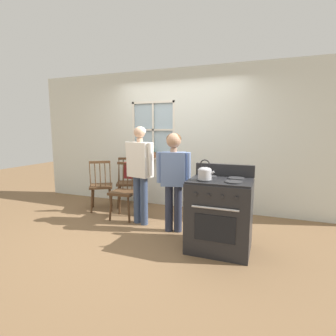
{
  "coord_description": "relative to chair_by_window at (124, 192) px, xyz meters",
  "views": [
    {
      "loc": [
        1.66,
        -3.5,
        1.56
      ],
      "look_at": [
        0.32,
        -0.03,
        1.0
      ],
      "focal_mm": 28.0,
      "sensor_mm": 36.0,
      "label": 1
    }
  ],
  "objects": [
    {
      "name": "person_teen_center",
      "position": [
        1.01,
        -0.25,
        0.46
      ],
      "size": [
        0.52,
        0.28,
        1.5
      ],
      "rotation": [
        0.0,
        0.0,
        0.22
      ],
      "color": "#2D3347",
      "rests_on": "ground_plane"
    },
    {
      "name": "person_elderly_left",
      "position": [
        0.39,
        -0.14,
        0.49
      ],
      "size": [
        0.56,
        0.31,
        1.59
      ],
      "rotation": [
        0.0,
        0.0,
        -0.26
      ],
      "color": "#384766",
      "rests_on": "ground_plane"
    },
    {
      "name": "kettle",
      "position": [
        1.59,
        -0.74,
        0.56
      ],
      "size": [
        0.21,
        0.17,
        0.25
      ],
      "color": "#B7B7BC",
      "rests_on": "stove"
    },
    {
      "name": "stove",
      "position": [
        1.77,
        -0.61,
        0.01
      ],
      "size": [
        0.78,
        0.68,
        1.08
      ],
      "color": "#232326",
      "rests_on": "ground_plane"
    },
    {
      "name": "potted_plant",
      "position": [
        0.12,
        0.94,
        0.6
      ],
      "size": [
        0.14,
        0.14,
        0.25
      ],
      "color": "#935B3D",
      "rests_on": "wall_back"
    },
    {
      "name": "chair_near_wall",
      "position": [
        -0.33,
        0.7,
        0.0
      ],
      "size": [
        0.55,
        0.54,
        0.97
      ],
      "rotation": [
        0.0,
        0.0,
        0.45
      ],
      "color": "#4C331E",
      "rests_on": "ground_plane"
    },
    {
      "name": "chair_by_window",
      "position": [
        0.0,
        0.0,
        0.0
      ],
      "size": [
        0.44,
        0.43,
        0.97
      ],
      "rotation": [
        0.0,
        0.0,
        0.06
      ],
      "color": "#4C331E",
      "rests_on": "ground_plane"
    },
    {
      "name": "ground_plane",
      "position": [
        0.65,
        -0.37,
        -0.46
      ],
      "size": [
        16.0,
        16.0,
        0.0
      ],
      "primitive_type": "plane",
      "color": "brown"
    },
    {
      "name": "wall_back",
      "position": [
        0.68,
        1.03,
        0.88
      ],
      "size": [
        6.4,
        0.16,
        2.7
      ],
      "color": "silver",
      "rests_on": "ground_plane"
    },
    {
      "name": "chair_center_cluster",
      "position": [
        -0.65,
        0.25,
        0.0
      ],
      "size": [
        0.57,
        0.56,
        0.97
      ],
      "rotation": [
        0.0,
        0.0,
        -2.58
      ],
      "color": "#4C331E",
      "rests_on": "ground_plane"
    },
    {
      "name": "handbag",
      "position": [
        -0.01,
        0.23,
        0.34
      ],
      "size": [
        0.23,
        0.2,
        0.31
      ],
      "color": "maroon",
      "rests_on": "chair_by_window"
    }
  ]
}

